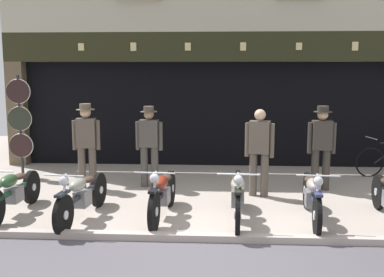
{
  "coord_description": "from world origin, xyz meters",
  "views": [
    {
      "loc": [
        0.08,
        -6.22,
        2.43
      ],
      "look_at": [
        -0.44,
        2.7,
        1.08
      ],
      "focal_mm": 43.26,
      "sensor_mm": 36.0,
      "label": 1
    }
  ],
  "objects_px": {
    "motorcycle_far_left": "(13,191)",
    "tyre_sign_pole": "(20,120)",
    "motorcycle_left": "(82,195)",
    "advert_board_far": "(344,99)",
    "salesman_right": "(259,148)",
    "assistant_far_right": "(322,144)",
    "advert_board_near": "(297,99)",
    "shopkeeper_center": "(149,142)",
    "motorcycle_center_right": "(312,196)",
    "motorcycle_center": "(238,195)",
    "motorcycle_center_left": "(163,193)",
    "salesman_left": "(86,141)"
  },
  "relations": [
    {
      "from": "motorcycle_center_left",
      "to": "advert_board_far",
      "type": "distance_m",
      "value": 6.03
    },
    {
      "from": "motorcycle_center",
      "to": "motorcycle_center_right",
      "type": "distance_m",
      "value": 1.19
    },
    {
      "from": "salesman_left",
      "to": "advert_board_far",
      "type": "distance_m",
      "value": 6.32
    },
    {
      "from": "advert_board_near",
      "to": "motorcycle_center",
      "type": "bearing_deg",
      "value": -110.11
    },
    {
      "from": "assistant_far_right",
      "to": "tyre_sign_pole",
      "type": "distance_m",
      "value": 6.56
    },
    {
      "from": "salesman_right",
      "to": "assistant_far_right",
      "type": "bearing_deg",
      "value": -145.03
    },
    {
      "from": "shopkeeper_center",
      "to": "advert_board_far",
      "type": "xyz_separation_m",
      "value": [
        4.5,
        2.34,
        0.75
      ]
    },
    {
      "from": "motorcycle_left",
      "to": "shopkeeper_center",
      "type": "distance_m",
      "value": 2.37
    },
    {
      "from": "motorcycle_left",
      "to": "advert_board_far",
      "type": "xyz_separation_m",
      "value": [
        5.27,
        4.51,
        1.26
      ]
    },
    {
      "from": "motorcycle_left",
      "to": "tyre_sign_pole",
      "type": "distance_m",
      "value": 3.79
    },
    {
      "from": "shopkeeper_center",
      "to": "salesman_right",
      "type": "height_order",
      "value": "same"
    },
    {
      "from": "motorcycle_center_right",
      "to": "motorcycle_center",
      "type": "bearing_deg",
      "value": 7.79
    },
    {
      "from": "motorcycle_center_left",
      "to": "salesman_left",
      "type": "relative_size",
      "value": 1.15
    },
    {
      "from": "tyre_sign_pole",
      "to": "salesman_left",
      "type": "bearing_deg",
      "value": -27.27
    },
    {
      "from": "motorcycle_far_left",
      "to": "advert_board_near",
      "type": "height_order",
      "value": "advert_board_near"
    },
    {
      "from": "motorcycle_center",
      "to": "motorcycle_center_right",
      "type": "height_order",
      "value": "motorcycle_center"
    },
    {
      "from": "motorcycle_center_left",
      "to": "assistant_far_right",
      "type": "relative_size",
      "value": 1.18
    },
    {
      "from": "motorcycle_center",
      "to": "shopkeeper_center",
      "type": "height_order",
      "value": "shopkeeper_center"
    },
    {
      "from": "motorcycle_left",
      "to": "tyre_sign_pole",
      "type": "bearing_deg",
      "value": -46.35
    },
    {
      "from": "salesman_right",
      "to": "salesman_left",
      "type": "bearing_deg",
      "value": 6.65
    },
    {
      "from": "motorcycle_far_left",
      "to": "motorcycle_center",
      "type": "height_order",
      "value": "motorcycle_center"
    },
    {
      "from": "salesman_left",
      "to": "advert_board_near",
      "type": "height_order",
      "value": "advert_board_near"
    },
    {
      "from": "motorcycle_far_left",
      "to": "assistant_far_right",
      "type": "bearing_deg",
      "value": -158.88
    },
    {
      "from": "shopkeeper_center",
      "to": "salesman_right",
      "type": "bearing_deg",
      "value": 168.55
    },
    {
      "from": "salesman_right",
      "to": "advert_board_far",
      "type": "bearing_deg",
      "value": -115.31
    },
    {
      "from": "shopkeeper_center",
      "to": "tyre_sign_pole",
      "type": "bearing_deg",
      "value": -11.16
    },
    {
      "from": "tyre_sign_pole",
      "to": "advert_board_far",
      "type": "height_order",
      "value": "tyre_sign_pole"
    },
    {
      "from": "assistant_far_right",
      "to": "salesman_left",
      "type": "bearing_deg",
      "value": 1.22
    },
    {
      "from": "motorcycle_center_left",
      "to": "salesman_right",
      "type": "distance_m",
      "value": 2.28
    },
    {
      "from": "motorcycle_center_right",
      "to": "tyre_sign_pole",
      "type": "height_order",
      "value": "tyre_sign_pole"
    },
    {
      "from": "motorcycle_left",
      "to": "salesman_left",
      "type": "relative_size",
      "value": 1.18
    },
    {
      "from": "assistant_far_right",
      "to": "advert_board_near",
      "type": "bearing_deg",
      "value": -87.27
    },
    {
      "from": "salesman_right",
      "to": "motorcycle_center_left",
      "type": "bearing_deg",
      "value": 53.91
    },
    {
      "from": "shopkeeper_center",
      "to": "salesman_right",
      "type": "distance_m",
      "value": 2.27
    },
    {
      "from": "salesman_right",
      "to": "tyre_sign_pole",
      "type": "height_order",
      "value": "tyre_sign_pole"
    },
    {
      "from": "salesman_left",
      "to": "assistant_far_right",
      "type": "xyz_separation_m",
      "value": [
        4.73,
        0.12,
        -0.02
      ]
    },
    {
      "from": "salesman_left",
      "to": "motorcycle_center",
      "type": "bearing_deg",
      "value": 142.06
    },
    {
      "from": "salesman_left",
      "to": "tyre_sign_pole",
      "type": "height_order",
      "value": "tyre_sign_pole"
    },
    {
      "from": "motorcycle_center_right",
      "to": "advert_board_far",
      "type": "distance_m",
      "value": 4.8
    },
    {
      "from": "motorcycle_left",
      "to": "tyre_sign_pole",
      "type": "height_order",
      "value": "tyre_sign_pole"
    },
    {
      "from": "motorcycle_far_left",
      "to": "advert_board_far",
      "type": "bearing_deg",
      "value": -144.79
    },
    {
      "from": "salesman_left",
      "to": "salesman_right",
      "type": "relative_size",
      "value": 1.03
    },
    {
      "from": "motorcycle_center",
      "to": "assistant_far_right",
      "type": "distance_m",
      "value": 2.73
    },
    {
      "from": "tyre_sign_pole",
      "to": "advert_board_near",
      "type": "height_order",
      "value": "tyre_sign_pole"
    },
    {
      "from": "motorcycle_far_left",
      "to": "tyre_sign_pole",
      "type": "distance_m",
      "value": 3.07
    },
    {
      "from": "motorcycle_far_left",
      "to": "advert_board_far",
      "type": "relative_size",
      "value": 1.94
    },
    {
      "from": "tyre_sign_pole",
      "to": "motorcycle_far_left",
      "type": "bearing_deg",
      "value": -69.26
    },
    {
      "from": "tyre_sign_pole",
      "to": "advert_board_near",
      "type": "bearing_deg",
      "value": 14.01
    },
    {
      "from": "motorcycle_far_left",
      "to": "shopkeeper_center",
      "type": "relative_size",
      "value": 1.17
    },
    {
      "from": "shopkeeper_center",
      "to": "salesman_left",
      "type": "bearing_deg",
      "value": 10.0
    }
  ]
}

